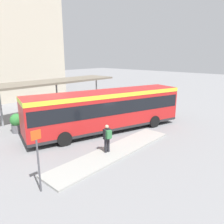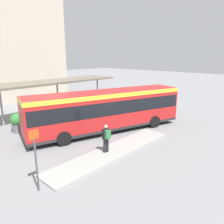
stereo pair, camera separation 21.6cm
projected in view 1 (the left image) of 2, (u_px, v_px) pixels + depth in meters
The scene contains 9 objects.
ground_plane at pixel (107, 131), 17.03m from camera, with size 120.00×120.00×0.00m, color gray.
curb_island at pixel (115, 151), 13.25m from camera, with size 9.35×1.80×0.12m.
city_bus at pixel (107, 108), 16.57m from camera, with size 12.34×6.05×3.10m.
pedestrian_waiting at pixel (107, 137), 12.75m from camera, with size 0.47×0.51×1.71m.
bicycle_green at pixel (158, 107), 23.45m from camera, with size 0.48×1.56×0.68m.
bicycle_red at pixel (151, 105), 23.98m from camera, with size 0.48×1.64×0.71m.
station_shelter at pixel (56, 82), 21.09m from camera, with size 12.64×3.31×3.35m.
potted_planter_near_shelter at pixel (17, 123), 16.52m from camera, with size 0.97×0.97×1.47m.
platform_sign at pixel (38, 158), 9.09m from camera, with size 0.44×0.08×2.80m.
Camera 1 is at (-11.66, -11.10, 5.74)m, focal length 35.00 mm.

